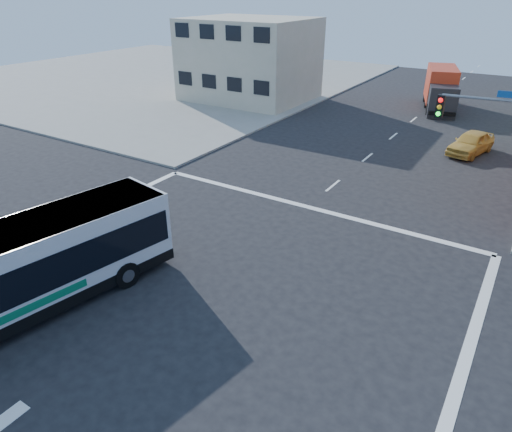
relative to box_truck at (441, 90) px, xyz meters
The scene contains 5 objects.
ground 36.32m from the box_truck, 91.43° to the right, with size 120.00×120.00×0.00m, color black.
sidewalk_nw 35.97m from the box_truck, behind, with size 50.00×50.00×0.15m, color gray.
building_west 19.12m from the box_truck, 160.70° to the right, with size 12.06×10.06×8.00m.
box_truck is the anchor object (origin of this frame).
parked_car 13.52m from the box_truck, 68.22° to the right, with size 1.89×4.69×1.60m, color gold.
Camera 1 is at (9.65, -11.06, 10.88)m, focal length 32.00 mm.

